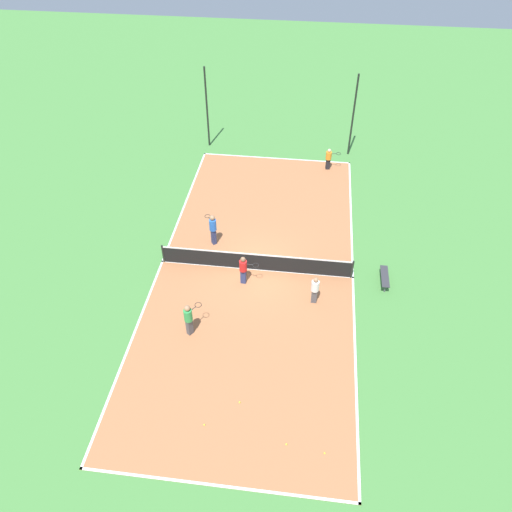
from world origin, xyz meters
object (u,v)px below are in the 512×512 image
Objects in this scene: tennis_ball_left_sideline at (240,402)px; fence_post_back_right at (353,116)px; tennis_ball_midcourt at (286,444)px; fence_post_back_left at (207,108)px; tennis_net at (256,261)px; player_coach_red at (243,268)px; bench at (385,277)px; player_center_orange at (329,158)px; player_far_green at (189,318)px; tennis_ball_right_alley at (204,425)px; player_near_blue at (213,227)px; player_near_white at (315,289)px; tennis_ball_near_net at (325,453)px.

fence_post_back_right is (4.39, 19.49, 2.64)m from tennis_ball_left_sideline.
fence_post_back_left is at bearing 108.25° from tennis_ball_midcourt.
tennis_net is at bearing -111.43° from fence_post_back_right.
tennis_ball_left_sideline is 0.01× the size of fence_post_back_left.
player_coach_red is 23.56× the size of tennis_ball_left_sideline.
tennis_net is at bearing 88.49° from bench.
player_center_orange reaches higher than bench.
player_coach_red reaches higher than tennis_net.
bench is 0.87× the size of player_far_green.
player_near_blue is at bearing 98.73° from tennis_ball_right_alley.
fence_post_back_left is (-2.36, 16.34, 1.68)m from player_far_green.
player_near_blue is 10.53m from tennis_ball_right_alley.
tennis_net is 10.43m from player_center_orange.
bench is 22.15× the size of tennis_ball_left_sideline.
player_near_blue is at bearing 106.54° from tennis_ball_left_sideline.
bench is at bearing -28.84° from player_far_green.
player_far_green is 25.36× the size of tennis_ball_midcourt.
player_near_blue is 6.12m from player_far_green.
player_far_green is at bearing 109.16° from tennis_ball_right_alley.
bench is 9.73m from tennis_ball_midcourt.
bench is 10.44m from player_center_orange.
tennis_ball_midcourt is (4.56, -4.63, -0.96)m from player_far_green.
player_near_blue reaches higher than tennis_ball_midcourt.
player_near_blue is at bearing -33.29° from player_near_white.
tennis_ball_near_net is (4.06, -8.20, -0.88)m from player_coach_red.
fence_post_back_left reaches higher than tennis_ball_left_sideline.
tennis_net is 8.69m from tennis_ball_right_alley.
player_near_blue reaches higher than tennis_ball_near_net.
tennis_ball_right_alley is at bearing 140.04° from bench.
fence_post_back_right reaches higher than tennis_ball_midcourt.
player_near_white is at bearing 65.26° from tennis_ball_left_sideline.
player_near_white is at bearing 116.95° from bench.
fence_post_back_left reaches higher than player_center_orange.
tennis_ball_left_sideline is (-1.92, 1.48, 0.00)m from tennis_ball_midcourt.
player_far_green is 25.36× the size of tennis_ball_left_sideline.
tennis_net is at bearing 68.30° from player_coach_red.
tennis_ball_midcourt is at bearing -37.69° from tennis_ball_left_sideline.
fence_post_back_left is at bearing -23.87° from player_near_blue.
player_near_white is 6.46m from player_near_blue.
tennis_net is 9.30m from tennis_ball_midcourt.
tennis_ball_near_net is at bearing -7.05° from tennis_ball_right_alley.
player_near_white is (-0.46, -11.72, 0.06)m from player_center_orange.
tennis_ball_left_sideline is (0.78, -6.55, -0.88)m from player_coach_red.
fence_post_back_left reaches higher than player_near_white.
fence_post_back_right is at bearing 77.30° from tennis_ball_left_sideline.
tennis_ball_right_alley is at bearing -79.45° from fence_post_back_left.
tennis_ball_midcourt is at bearing 84.79° from player_near_white.
player_center_orange is at bearing 79.98° from tennis_ball_left_sideline.
tennis_ball_right_alley is (1.59, -10.36, -1.02)m from player_near_blue.
fence_post_back_left is at bearing 180.00° from fence_post_back_right.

